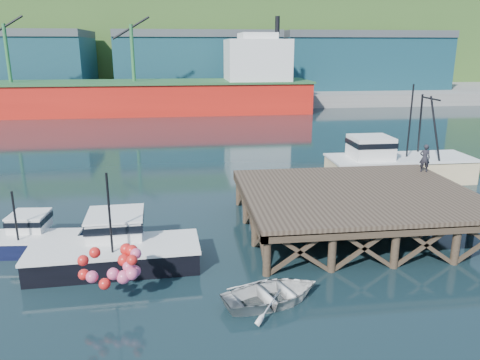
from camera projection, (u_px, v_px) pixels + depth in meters
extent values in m
plane|color=black|center=(254.00, 233.00, 24.49)|extent=(300.00, 300.00, 0.00)
cube|color=brown|center=(357.00, 193.00, 24.62)|extent=(12.00, 10.00, 0.25)
cube|color=#473828|center=(398.00, 232.00, 20.07)|extent=(12.00, 0.30, 0.35)
cylinder|color=#473828|center=(267.00, 258.00, 19.76)|extent=(0.36, 0.36, 2.60)
cylinder|color=#473828|center=(239.00, 192.00, 28.73)|extent=(0.36, 0.36, 2.60)
cylinder|color=#473828|center=(414.00, 185.00, 30.14)|extent=(0.36, 0.36, 2.60)
cube|color=gray|center=(198.00, 92.00, 90.98)|extent=(160.00, 40.00, 2.00)
cube|color=#194252|center=(198.00, 64.00, 84.71)|extent=(28.00, 16.00, 9.00)
cube|color=#194252|center=(357.00, 63.00, 88.42)|extent=(30.00, 16.00, 9.00)
cube|color=red|center=(121.00, 98.00, 68.18)|extent=(55.00, 9.50, 4.40)
cube|color=#26592D|center=(120.00, 82.00, 67.55)|extent=(55.50, 10.00, 0.30)
cube|color=silver|center=(257.00, 60.00, 69.21)|extent=(9.00, 9.00, 6.00)
cube|color=silver|center=(257.00, 37.00, 68.30)|extent=(5.00, 7.00, 1.20)
cylinder|color=black|center=(277.00, 25.00, 68.21)|extent=(0.70, 0.70, 2.50)
cube|color=#2D511E|center=(192.00, 40.00, 116.85)|extent=(220.00, 50.00, 22.00)
cube|color=black|center=(24.00, 245.00, 22.11)|extent=(5.16, 2.25, 0.78)
cube|color=silver|center=(23.00, 237.00, 22.00)|extent=(5.26, 2.30, 0.10)
cube|color=silver|center=(29.00, 222.00, 22.77)|extent=(1.77, 1.77, 0.78)
cube|color=black|center=(29.00, 219.00, 22.72)|extent=(1.87, 1.87, 0.26)
cylinder|color=black|center=(15.00, 217.00, 21.19)|extent=(0.10, 0.10, 2.42)
cube|color=black|center=(115.00, 258.00, 20.50)|extent=(7.32, 2.96, 1.00)
cube|color=silver|center=(114.00, 247.00, 20.36)|extent=(7.47, 3.02, 0.13)
cube|color=silver|center=(116.00, 226.00, 21.46)|extent=(2.50, 2.50, 1.00)
cube|color=black|center=(115.00, 221.00, 21.40)|extent=(2.63, 2.63, 0.33)
cylinder|color=black|center=(110.00, 214.00, 19.19)|extent=(0.10, 0.10, 3.55)
sphere|color=#D54E7B|center=(96.00, 276.00, 17.31)|extent=(0.47, 0.47, 0.47)
sphere|color=#D54E7B|center=(124.00, 267.00, 17.58)|extent=(0.47, 0.47, 0.47)
sphere|color=red|center=(109.00, 269.00, 16.94)|extent=(0.47, 0.47, 0.47)
cube|color=beige|center=(399.00, 170.00, 33.94)|extent=(10.18, 3.54, 1.66)
cube|color=silver|center=(400.00, 158.00, 33.70)|extent=(10.37, 3.72, 0.14)
cube|color=silver|center=(371.00, 148.00, 33.20)|extent=(2.78, 2.60, 1.66)
cube|color=black|center=(371.00, 143.00, 33.10)|extent=(2.87, 2.69, 0.37)
cylinder|color=black|center=(410.00, 124.00, 33.09)|extent=(0.12, 0.12, 5.55)
imported|color=silver|center=(272.00, 293.00, 17.72)|extent=(4.50, 3.74, 0.80)
imported|color=black|center=(425.00, 158.00, 28.10)|extent=(0.71, 0.57, 1.69)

